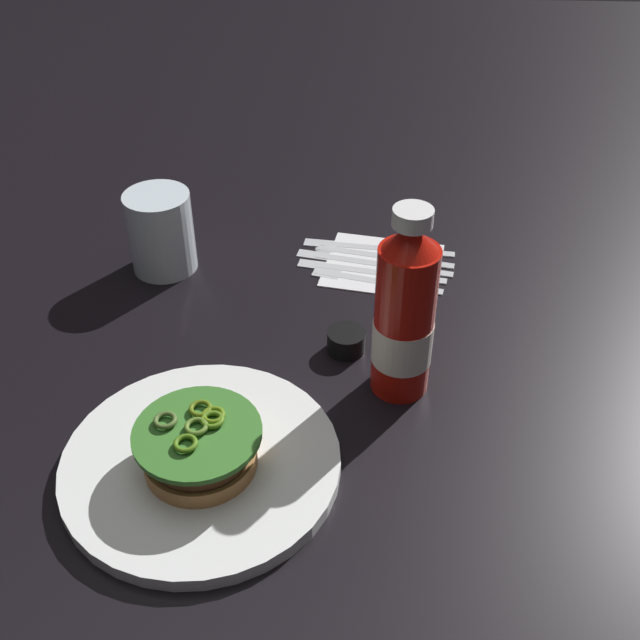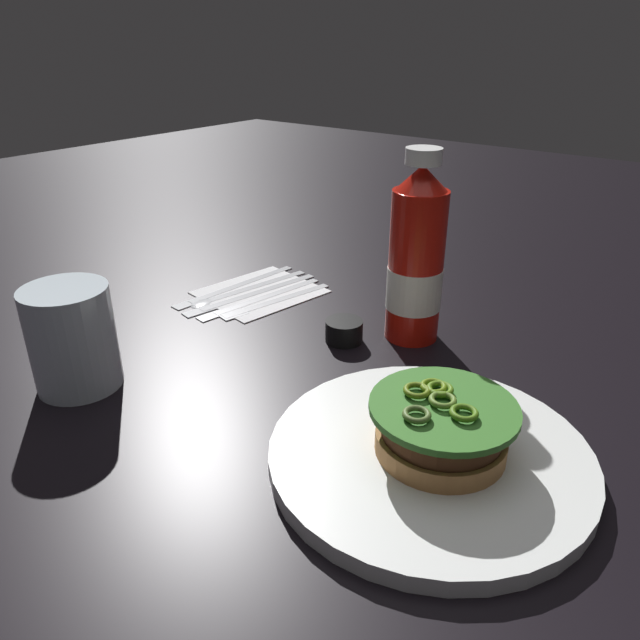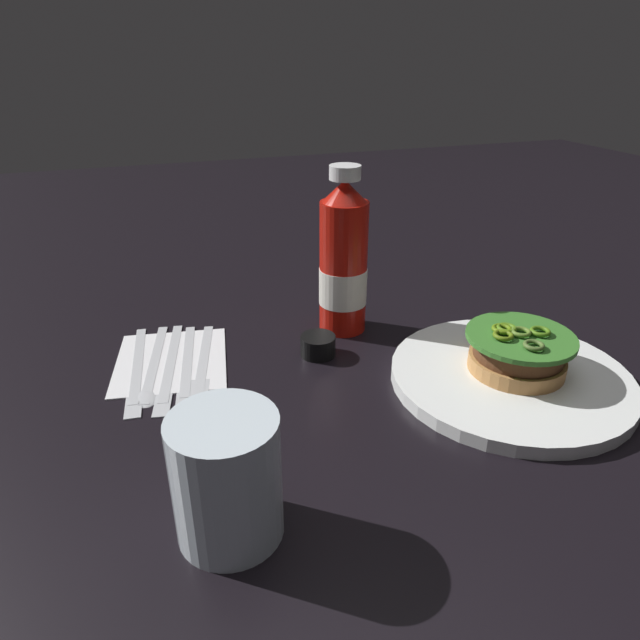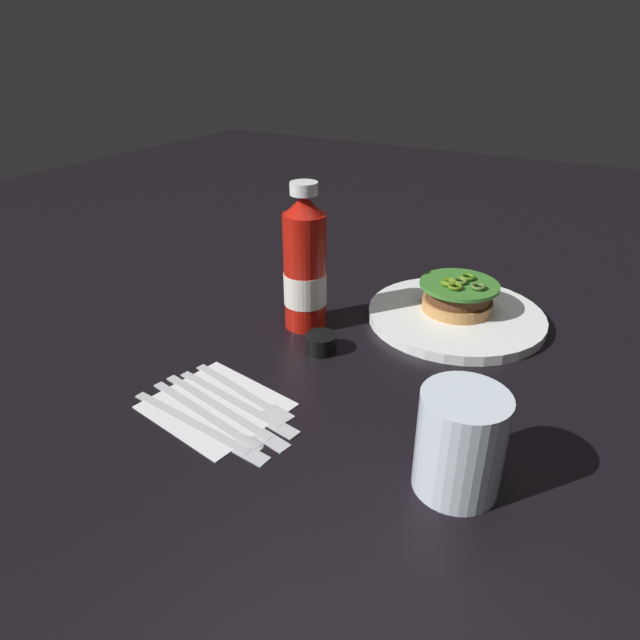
% 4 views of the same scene
% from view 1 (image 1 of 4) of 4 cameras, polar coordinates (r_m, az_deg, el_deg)
% --- Properties ---
extents(ground_plane, '(3.00, 3.00, 0.00)m').
position_cam_1_polar(ground_plane, '(0.87, -6.22, -4.32)').
color(ground_plane, black).
extents(dinner_plate, '(0.28, 0.28, 0.02)m').
position_cam_1_polar(dinner_plate, '(0.78, -8.78, -10.42)').
color(dinner_plate, white).
rests_on(dinner_plate, ground_plane).
extents(burger_sandwich, '(0.12, 0.12, 0.05)m').
position_cam_1_polar(burger_sandwich, '(0.75, -8.95, -9.26)').
color(burger_sandwich, '#BB8147').
rests_on(burger_sandwich, dinner_plate).
extents(ketchup_bottle, '(0.06, 0.06, 0.22)m').
position_cam_1_polar(ketchup_bottle, '(0.81, 6.26, 0.33)').
color(ketchup_bottle, '#B7150B').
rests_on(ketchup_bottle, ground_plane).
extents(water_glass, '(0.09, 0.09, 0.11)m').
position_cam_1_polar(water_glass, '(1.04, -11.70, 6.41)').
color(water_glass, silver).
rests_on(water_glass, ground_plane).
extents(condiment_cup, '(0.04, 0.04, 0.03)m').
position_cam_1_polar(condiment_cup, '(0.90, 1.95, -1.57)').
color(condiment_cup, black).
rests_on(condiment_cup, ground_plane).
extents(napkin, '(0.17, 0.16, 0.00)m').
position_cam_1_polar(napkin, '(1.05, 4.69, 4.11)').
color(napkin, silver).
rests_on(napkin, ground_plane).
extents(steak_knife, '(0.21, 0.04, 0.00)m').
position_cam_1_polar(steak_knife, '(1.08, 3.63, 5.56)').
color(steak_knife, silver).
rests_on(steak_knife, napkin).
extents(spoon_utensil, '(0.19, 0.05, 0.00)m').
position_cam_1_polar(spoon_utensil, '(1.07, 3.30, 5.08)').
color(spoon_utensil, silver).
rests_on(spoon_utensil, napkin).
extents(butter_knife, '(0.21, 0.06, 0.00)m').
position_cam_1_polar(butter_knife, '(1.05, 3.26, 4.48)').
color(butter_knife, silver).
rests_on(butter_knife, napkin).
extents(table_knife, '(0.20, 0.05, 0.00)m').
position_cam_1_polar(table_knife, '(1.03, 3.11, 3.84)').
color(table_knife, silver).
rests_on(table_knife, napkin).
extents(fork_utensil, '(0.17, 0.06, 0.00)m').
position_cam_1_polar(fork_utensil, '(1.02, 3.34, 3.19)').
color(fork_utensil, silver).
rests_on(fork_utensil, napkin).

